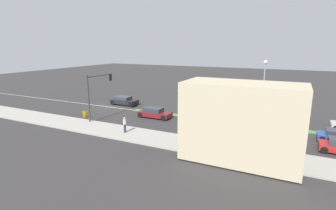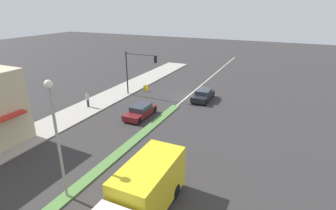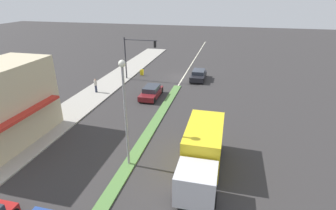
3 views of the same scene
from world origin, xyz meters
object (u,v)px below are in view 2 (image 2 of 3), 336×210
at_px(traffic_signal_main, 136,66).
at_px(delivery_truck, 142,194).
at_px(street_lamp, 56,127).
at_px(warning_aframe_sign, 146,88).
at_px(pedestrian, 88,100).
at_px(sedan_maroon, 140,111).
at_px(sedan_dark, 203,95).

relative_size(traffic_signal_main, delivery_truck, 0.75).
height_order(street_lamp, warning_aframe_sign, street_lamp).
distance_m(pedestrian, delivery_truck, 18.33).
height_order(traffic_signal_main, sedan_maroon, traffic_signal_main).
height_order(pedestrian, sedan_maroon, pedestrian).
xyz_separation_m(street_lamp, pedestrian, (9.00, -12.43, -3.78)).
relative_size(delivery_truck, sedan_maroon, 1.78).
distance_m(street_lamp, warning_aframe_sign, 21.97).
bearing_deg(sedan_maroon, traffic_signal_main, -56.18).
xyz_separation_m(street_lamp, sedan_dark, (-2.20, -20.52, -4.13)).
xyz_separation_m(delivery_truck, sedan_maroon, (7.20, -12.07, -0.84)).
relative_size(street_lamp, sedan_dark, 1.76).
bearing_deg(sedan_dark, sedan_maroon, 60.69).
distance_m(delivery_truck, sedan_dark, 20.12).
bearing_deg(sedan_dark, street_lamp, 83.88).
bearing_deg(delivery_truck, sedan_dark, -81.99).
distance_m(traffic_signal_main, street_lamp, 19.54).
relative_size(street_lamp, sedan_maroon, 1.74).
relative_size(pedestrian, sedan_maroon, 0.39).
xyz_separation_m(warning_aframe_sign, sedan_maroon, (-3.86, 7.99, 0.20)).
height_order(pedestrian, sedan_dark, pedestrian).
height_order(warning_aframe_sign, sedan_maroon, sedan_maroon).
distance_m(pedestrian, warning_aframe_sign, 8.77).
xyz_separation_m(street_lamp, warning_aframe_sign, (6.06, -20.67, -4.35)).
xyz_separation_m(traffic_signal_main, sedan_maroon, (-3.92, 5.86, -3.28)).
relative_size(traffic_signal_main, pedestrian, 3.36).
height_order(street_lamp, sedan_maroon, street_lamp).
bearing_deg(pedestrian, traffic_signal_main, -115.21).
xyz_separation_m(warning_aframe_sign, delivery_truck, (-11.06, 20.06, 1.04)).
relative_size(pedestrian, warning_aframe_sign, 1.99).
height_order(traffic_signal_main, street_lamp, street_lamp).
bearing_deg(sedan_maroon, delivery_truck, 120.82).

